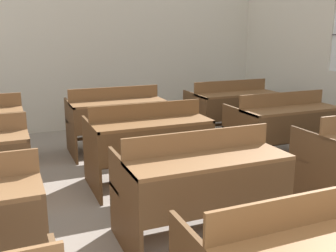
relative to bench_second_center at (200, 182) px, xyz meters
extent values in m
cube|color=beige|center=(0.06, 3.96, 0.88)|extent=(5.98, 0.06, 2.73)
cube|color=beige|center=(3.01, 2.88, 1.32)|extent=(0.06, 2.10, 1.52)
cube|color=brown|center=(0.01, -1.18, 0.32)|extent=(1.21, 0.02, 0.16)
cube|color=brown|center=(0.01, -0.94, -0.06)|extent=(1.21, 0.28, 0.03)
cube|color=brown|center=(-1.17, 0.04, -0.12)|extent=(0.03, 0.76, 0.72)
cube|color=brown|center=(-0.59, 0.04, -0.12)|extent=(0.03, 0.76, 0.72)
cube|color=brown|center=(0.59, 0.04, -0.12)|extent=(0.03, 0.76, 0.72)
cube|color=brown|center=(0.00, -0.14, 0.22)|extent=(1.21, 0.39, 0.03)
cube|color=brown|center=(0.00, -0.33, 0.05)|extent=(1.16, 0.02, 0.32)
cube|color=brown|center=(0.00, 0.04, 0.32)|extent=(1.21, 0.02, 0.16)
cube|color=brown|center=(0.00, 0.28, -0.06)|extent=(1.21, 0.28, 0.03)
cube|color=brown|center=(0.00, 0.28, -0.33)|extent=(1.16, 0.04, 0.04)
cube|color=brown|center=(1.20, 0.05, -0.12)|extent=(0.03, 0.76, 0.72)
cube|color=brown|center=(-1.17, 1.27, -0.12)|extent=(0.03, 0.76, 0.72)
cube|color=#53361D|center=(-0.57, 1.27, -0.12)|extent=(0.03, 0.76, 0.72)
cube|color=#53361D|center=(0.61, 1.27, -0.12)|extent=(0.03, 0.76, 0.72)
cube|color=brown|center=(0.02, 1.09, 0.22)|extent=(1.21, 0.39, 0.03)
cube|color=#53361D|center=(0.02, 0.90, 0.05)|extent=(1.16, 0.02, 0.32)
cube|color=brown|center=(0.02, 1.27, 0.32)|extent=(1.21, 0.02, 0.16)
cube|color=brown|center=(0.02, 1.51, -0.06)|extent=(1.21, 0.28, 0.03)
cube|color=#53361D|center=(0.02, 1.51, -0.33)|extent=(1.16, 0.04, 0.04)
cube|color=brown|center=(1.18, 1.29, -0.12)|extent=(0.03, 0.76, 0.72)
cube|color=brown|center=(2.36, 1.29, -0.12)|extent=(0.03, 0.76, 0.72)
cube|color=brown|center=(1.77, 1.11, 0.22)|extent=(1.21, 0.39, 0.03)
cube|color=brown|center=(1.77, 0.92, 0.05)|extent=(1.16, 0.02, 0.32)
cube|color=brown|center=(1.77, 1.29, 0.32)|extent=(1.21, 0.02, 0.16)
cube|color=brown|center=(1.77, 1.53, -0.06)|extent=(1.21, 0.28, 0.03)
cube|color=brown|center=(1.77, 1.53, -0.33)|extent=(1.16, 0.04, 0.04)
cube|color=brown|center=(-1.16, 2.51, -0.12)|extent=(0.03, 0.76, 0.72)
cube|color=brown|center=(-0.58, 2.52, -0.12)|extent=(0.03, 0.76, 0.72)
cube|color=brown|center=(0.60, 2.52, -0.12)|extent=(0.03, 0.76, 0.72)
cube|color=brown|center=(0.01, 2.33, 0.22)|extent=(1.21, 0.39, 0.03)
cube|color=brown|center=(0.01, 2.15, 0.05)|extent=(1.16, 0.02, 0.32)
cube|color=brown|center=(0.01, 2.51, 0.32)|extent=(1.21, 0.02, 0.16)
cube|color=brown|center=(0.01, 2.75, -0.06)|extent=(1.21, 0.28, 0.03)
cube|color=brown|center=(0.01, 2.75, -0.33)|extent=(1.16, 0.04, 0.04)
cube|color=brown|center=(1.20, 2.52, -0.12)|extent=(0.03, 0.76, 0.72)
cube|color=brown|center=(2.38, 2.52, -0.12)|extent=(0.03, 0.76, 0.72)
cube|color=brown|center=(1.79, 2.33, 0.22)|extent=(1.21, 0.39, 0.03)
cube|color=brown|center=(1.79, 2.15, 0.05)|extent=(1.16, 0.02, 0.32)
cube|color=brown|center=(1.79, 2.51, 0.32)|extent=(1.21, 0.02, 0.16)
cube|color=brown|center=(1.79, 2.75, -0.06)|extent=(1.21, 0.28, 0.03)
cube|color=brown|center=(1.79, 2.75, -0.33)|extent=(1.16, 0.04, 0.04)
cylinder|color=#33477A|center=(2.76, 3.09, -0.30)|extent=(0.22, 0.22, 0.37)
camera|label=1|loc=(-1.31, -2.50, 1.14)|focal=42.00mm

